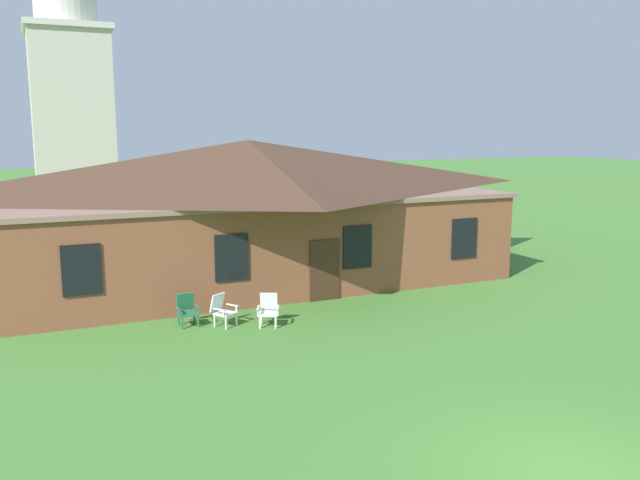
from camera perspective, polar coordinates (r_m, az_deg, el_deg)
name	(u,v)px	position (r m, az deg, el deg)	size (l,w,h in m)	color
ground_plane	(574,478)	(12.36, 21.43, -18.85)	(200.00, 200.00, 0.00)	#477F33
brick_building	(249,207)	(26.06, -6.24, 2.93)	(18.73, 10.40, 5.37)	brown
dome_tower	(71,92)	(45.56, -21.03, 12.04)	(5.18, 5.18, 17.96)	beige
lawn_chair_by_porch	(187,309)	(19.84, -11.60, -5.93)	(0.65, 0.67, 0.96)	#28704C
lawn_chair_near_door	(222,309)	(19.62, -8.57, -6.02)	(0.84, 0.87, 0.96)	white
lawn_chair_left_end	(268,309)	(19.49, -4.55, -6.04)	(0.79, 0.84, 0.96)	white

